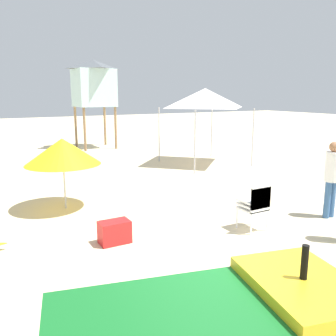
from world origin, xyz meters
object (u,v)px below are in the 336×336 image
stacked_plastic_chairs (256,202)px  lifeguard_near_center (332,174)px  popup_canopy (205,98)px  lifeguard_tower (94,83)px  cooler_box (115,232)px  beach_umbrella_far (63,151)px

stacked_plastic_chairs → lifeguard_near_center: 2.06m
popup_canopy → lifeguard_tower: (-2.35, 6.16, 0.66)m
stacked_plastic_chairs → popup_canopy: bearing=63.3°
stacked_plastic_chairs → lifeguard_tower: bearing=86.1°
stacked_plastic_chairs → cooler_box: (-2.67, 0.84, -0.39)m
beach_umbrella_far → cooler_box: (0.28, -2.51, -1.18)m
lifeguard_near_center → popup_canopy: 6.82m
cooler_box → popup_canopy: bearing=43.3°
lifeguard_near_center → popup_canopy: popup_canopy is taller
lifeguard_near_center → cooler_box: (-4.68, 1.01, -0.77)m
stacked_plastic_chairs → lifeguard_near_center: lifeguard_near_center is taller
stacked_plastic_chairs → beach_umbrella_far: bearing=131.4°
lifeguard_tower → lifeguard_near_center: bearing=-84.7°
cooler_box → beach_umbrella_far: bearing=96.5°
beach_umbrella_far → lifeguard_near_center: bearing=-35.3°
lifeguard_near_center → beach_umbrella_far: lifeguard_near_center is taller
lifeguard_tower → beach_umbrella_far: 10.09m
stacked_plastic_chairs → lifeguard_near_center: size_ratio=0.60×
popup_canopy → cooler_box: 8.38m
popup_canopy → lifeguard_tower: bearing=110.9°
lifeguard_near_center → lifeguard_tower: lifeguard_tower is taller
popup_canopy → beach_umbrella_far: 6.94m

